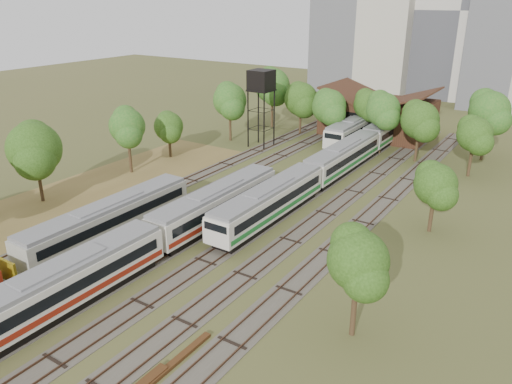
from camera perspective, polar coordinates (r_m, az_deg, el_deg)
The scene contains 14 objects.
ground at distance 37.36m, azimuth -18.66°, elevation -13.40°, with size 240.00×240.00×0.00m, color #475123.
dry_grass_patch at distance 54.66m, azimuth -24.08°, elevation -2.68°, with size 14.00×60.00×0.04m, color brown.
tracks at distance 54.22m, azimuth 1.64°, elevation -0.87°, with size 24.60×80.00×0.19m.
railcar_red_set at distance 42.43m, azimuth -11.82°, elevation -5.31°, with size 2.86×34.58×3.53m.
railcar_green_set at distance 63.31m, azimuth 9.92°, elevation 3.90°, with size 2.86×52.08×3.53m.
railcar_rear at distance 76.73m, azimuth 11.31°, elevation 6.99°, with size 3.04×16.08×3.76m.
old_grey_coach at distance 46.99m, azimuth -16.39°, elevation -3.00°, with size 2.80×18.00×3.46m.
water_tower at distance 71.95m, azimuth 0.61°, elevation 12.42°, with size 3.19×3.19×11.04m.
rail_pile_far at distance 31.86m, azimuth -9.85°, elevation -19.06°, with size 0.46×7.32×0.24m, color #503017.
maintenance_shed at distance 82.18m, azimuth 13.80°, elevation 8.41°, with size 16.45×11.55×7.58m.
tree_band_left at distance 58.41m, azimuth -19.65°, elevation 5.31°, with size 7.89×53.93×8.70m.
tree_band_far at distance 75.51m, azimuth 11.04°, elevation 9.97°, with size 38.77×10.86×9.79m.
tree_band_right at distance 49.21m, azimuth 20.16°, elevation 1.75°, with size 4.39×40.69×7.44m.
tower_centre at distance 120.09m, azimuth 23.28°, elevation 18.61°, with size 20.00×18.00×36.00m, color beige.
Camera 1 is at (25.58, -17.72, 20.68)m, focal length 35.00 mm.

